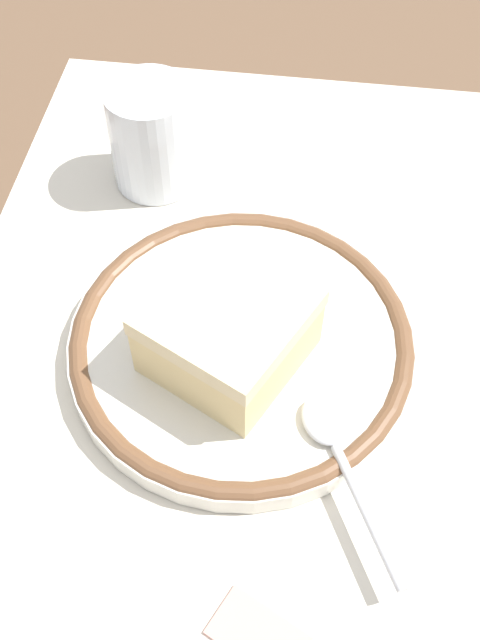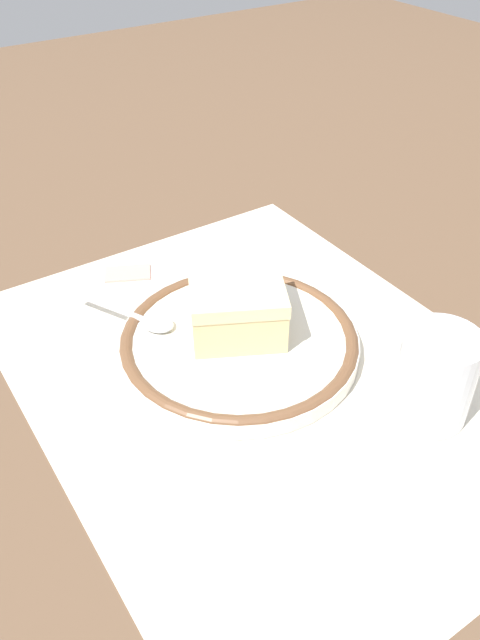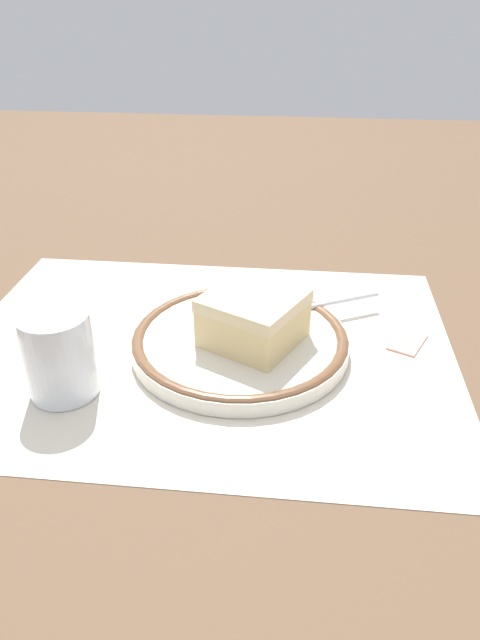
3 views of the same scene
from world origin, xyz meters
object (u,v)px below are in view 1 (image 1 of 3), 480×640
(cake_slice, at_px, (228,331))
(cup, at_px, (152,142))
(spoon, at_px, (335,445))
(sugar_packet, at_px, (258,634))
(plate, at_px, (240,343))

(cake_slice, distance_m, cup, 0.19)
(cake_slice, relative_size, spoon, 1.01)
(cake_slice, bearing_deg, sugar_packet, -166.57)
(spoon, bearing_deg, sugar_packet, 163.21)
(spoon, bearing_deg, cup, 34.15)
(sugar_packet, bearing_deg, cake_slice, 13.43)
(cup, bearing_deg, sugar_packet, -159.96)
(plate, bearing_deg, cake_slice, 159.20)
(spoon, distance_m, cup, 0.27)
(spoon, height_order, cup, cup)
(plate, relative_size, sugar_packet, 4.53)
(cake_slice, bearing_deg, plate, -20.80)
(sugar_packet, bearing_deg, cup, 20.04)
(cake_slice, xyz_separation_m, cup, (0.17, 0.08, -0.01))
(cake_slice, height_order, cup, cup)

